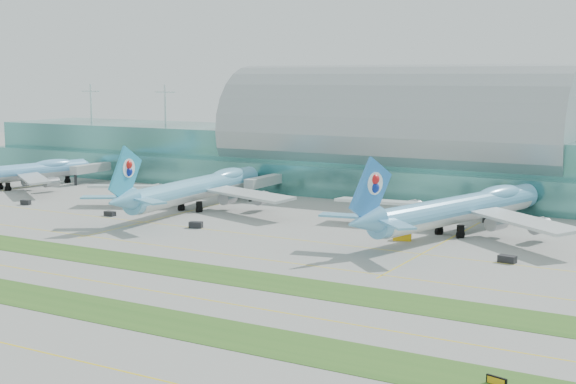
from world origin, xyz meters
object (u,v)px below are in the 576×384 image
Objects in this scene: airliner_c at (461,207)px; taxiway_sign_east at (497,381)px; terminal at (395,150)px; airliner_a at (14,172)px; airliner_b at (198,187)px.

airliner_c is 101.81m from taxiway_sign_east.
airliner_c is (43.02, -61.56, -7.47)m from terminal.
terminal is at bearing 130.76° from taxiway_sign_east.
taxiway_sign_east is (196.82, -95.97, -5.31)m from airliner_a.
taxiway_sign_east is (114.95, -93.03, -6.08)m from airliner_b.
taxiway_sign_east is (35.37, -95.27, -6.15)m from airliner_c.
airliner_c reaches higher than taxiway_sign_east.
airliner_b is 27.31× the size of taxiway_sign_east.
airliner_a is (-118.43, -60.85, -8.30)m from terminal.
airliner_a reaches higher than taxiway_sign_east.
airliner_b reaches higher than taxiway_sign_east.
airliner_b reaches higher than airliner_a.
airliner_a is 161.45m from airliner_c.
terminal reaches higher than airliner_a.
terminal is 75.47m from airliner_c.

